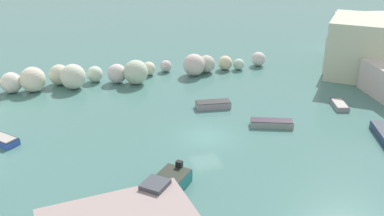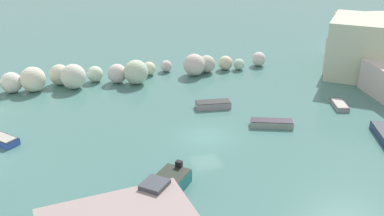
{
  "view_description": "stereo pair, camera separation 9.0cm",
  "coord_description": "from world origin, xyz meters",
  "px_view_note": "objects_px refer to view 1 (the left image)",
  "views": [
    {
      "loc": [
        -11.7,
        -31.7,
        17.36
      ],
      "look_at": [
        0.0,
        4.0,
        1.0
      ],
      "focal_mm": 41.75,
      "sensor_mm": 36.0,
      "label": 1
    },
    {
      "loc": [
        -11.62,
        -31.72,
        17.36
      ],
      "look_at": [
        0.0,
        4.0,
        1.0
      ],
      "focal_mm": 41.75,
      "sensor_mm": 36.0,
      "label": 2
    }
  ],
  "objects_px": {
    "moored_boat_2": "(1,139)",
    "moored_boat_5": "(339,105)",
    "moored_boat_0": "(272,123)",
    "moored_boat_4": "(158,193)",
    "moored_boat_3": "(213,104)"
  },
  "relations": [
    {
      "from": "moored_boat_2",
      "to": "moored_boat_5",
      "type": "bearing_deg",
      "value": 45.82
    },
    {
      "from": "moored_boat_0",
      "to": "moored_boat_4",
      "type": "height_order",
      "value": "moored_boat_4"
    },
    {
      "from": "moored_boat_0",
      "to": "moored_boat_2",
      "type": "xyz_separation_m",
      "value": [
        -22.65,
        4.13,
        -0.0
      ]
    },
    {
      "from": "moored_boat_0",
      "to": "moored_boat_2",
      "type": "distance_m",
      "value": 23.02
    },
    {
      "from": "moored_boat_0",
      "to": "moored_boat_3",
      "type": "height_order",
      "value": "moored_boat_3"
    },
    {
      "from": "moored_boat_3",
      "to": "moored_boat_4",
      "type": "xyz_separation_m",
      "value": [
        -8.88,
        -13.33,
        0.26
      ]
    },
    {
      "from": "moored_boat_2",
      "to": "moored_boat_5",
      "type": "height_order",
      "value": "moored_boat_2"
    },
    {
      "from": "moored_boat_3",
      "to": "moored_boat_4",
      "type": "height_order",
      "value": "moored_boat_4"
    },
    {
      "from": "moored_boat_2",
      "to": "moored_boat_3",
      "type": "xyz_separation_m",
      "value": [
        19.17,
        1.4,
        0.03
      ]
    },
    {
      "from": "moored_boat_3",
      "to": "moored_boat_4",
      "type": "distance_m",
      "value": 16.02
    },
    {
      "from": "moored_boat_3",
      "to": "moored_boat_5",
      "type": "distance_m",
      "value": 12.38
    },
    {
      "from": "moored_boat_3",
      "to": "moored_boat_5",
      "type": "bearing_deg",
      "value": -8.67
    },
    {
      "from": "moored_boat_4",
      "to": "moored_boat_3",
      "type": "bearing_deg",
      "value": -169.23
    },
    {
      "from": "moored_boat_3",
      "to": "moored_boat_0",
      "type": "bearing_deg",
      "value": -49.26
    },
    {
      "from": "moored_boat_2",
      "to": "moored_boat_3",
      "type": "bearing_deg",
      "value": 54.15
    }
  ]
}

